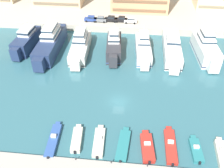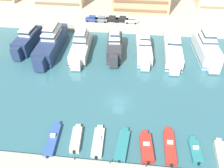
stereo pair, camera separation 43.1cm
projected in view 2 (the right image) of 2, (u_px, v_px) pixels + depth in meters
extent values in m
plane|color=#336670|center=(118.00, 102.00, 54.80)|extent=(400.00, 400.00, 0.00)
cube|color=navy|center=(28.00, 41.00, 72.26)|extent=(4.79, 12.73, 4.05)
cube|color=navy|center=(17.00, 53.00, 66.63)|extent=(2.40, 2.20, 3.44)
cube|color=#192347|center=(29.00, 45.00, 73.08)|extent=(4.84, 12.86, 0.24)
cube|color=white|center=(27.00, 30.00, 71.20)|extent=(3.51, 5.42, 1.66)
cube|color=#233342|center=(27.00, 30.00, 71.10)|extent=(3.56, 5.47, 0.60)
cylinder|color=silver|center=(27.00, 24.00, 70.74)|extent=(0.16, 0.16, 1.80)
cube|color=navy|center=(38.00, 33.00, 78.01)|extent=(3.59, 1.07, 0.20)
cube|color=navy|center=(52.00, 44.00, 70.95)|extent=(5.08, 18.79, 4.01)
cube|color=navy|center=(39.00, 64.00, 62.74)|extent=(2.71, 2.47, 3.41)
cube|color=#334C7F|center=(52.00, 48.00, 71.76)|extent=(5.13, 18.98, 0.24)
cube|color=white|center=(52.00, 32.00, 70.27)|extent=(3.89, 7.91, 1.67)
cube|color=#233342|center=(51.00, 32.00, 70.17)|extent=(3.94, 7.99, 0.60)
cube|color=white|center=(51.00, 28.00, 69.35)|extent=(3.04, 6.17, 1.29)
cube|color=#233342|center=(51.00, 27.00, 69.27)|extent=(3.07, 6.23, 0.47)
cylinder|color=silver|center=(51.00, 21.00, 69.31)|extent=(0.16, 0.16, 1.80)
cube|color=navy|center=(61.00, 31.00, 79.15)|extent=(4.16, 0.95, 0.20)
cube|color=silver|center=(81.00, 47.00, 70.35)|extent=(5.28, 15.68, 2.99)
cube|color=silver|center=(76.00, 65.00, 63.48)|extent=(2.57, 2.36, 2.54)
cube|color=black|center=(81.00, 50.00, 70.95)|extent=(5.34, 15.83, 0.24)
cube|color=white|center=(81.00, 38.00, 69.80)|extent=(3.83, 6.67, 1.67)
cube|color=#233342|center=(81.00, 38.00, 69.70)|extent=(3.88, 6.74, 0.60)
cube|color=white|center=(81.00, 33.00, 68.81)|extent=(2.99, 5.20, 1.50)
cube|color=#233342|center=(81.00, 32.00, 68.72)|extent=(3.02, 5.25, 0.54)
cylinder|color=silver|center=(81.00, 26.00, 68.54)|extent=(0.16, 0.16, 1.80)
cube|color=silver|center=(85.00, 36.00, 77.15)|extent=(3.84, 1.10, 0.20)
cube|color=#333338|center=(115.00, 47.00, 69.57)|extent=(4.75, 12.47, 3.78)
cube|color=#333338|center=(114.00, 61.00, 64.05)|extent=(2.28, 2.10, 3.21)
cube|color=#334C7F|center=(115.00, 51.00, 70.34)|extent=(4.80, 12.60, 0.24)
cube|color=white|center=(115.00, 38.00, 68.69)|extent=(3.40, 5.34, 1.35)
cube|color=#233342|center=(115.00, 37.00, 68.61)|extent=(3.44, 5.39, 0.48)
cube|color=white|center=(115.00, 33.00, 67.83)|extent=(2.65, 4.16, 1.42)
cube|color=#233342|center=(115.00, 33.00, 67.74)|extent=(2.69, 4.21, 0.51)
cylinder|color=silver|center=(115.00, 26.00, 67.43)|extent=(0.16, 0.16, 1.80)
cube|color=#333338|center=(115.00, 39.00, 75.23)|extent=(3.38, 1.13, 0.20)
cube|color=white|center=(144.00, 49.00, 69.61)|extent=(4.84, 14.56, 3.01)
cube|color=white|center=(145.00, 65.00, 63.27)|extent=(2.30, 2.12, 2.56)
cube|color=#334C7F|center=(143.00, 52.00, 70.23)|extent=(4.88, 14.70, 0.24)
cube|color=white|center=(144.00, 40.00, 69.10)|extent=(3.46, 6.20, 1.34)
cube|color=#233342|center=(144.00, 40.00, 69.01)|extent=(3.50, 6.26, 0.48)
cube|color=white|center=(145.00, 36.00, 68.26)|extent=(2.70, 4.84, 1.34)
cube|color=#233342|center=(145.00, 35.00, 68.18)|extent=(2.73, 4.88, 0.48)
cylinder|color=silver|center=(145.00, 29.00, 67.99)|extent=(0.16, 0.16, 1.80)
cube|color=white|center=(142.00, 38.00, 75.99)|extent=(3.43, 1.10, 0.20)
cube|color=white|center=(172.00, 48.00, 69.67)|extent=(4.75, 18.17, 3.22)
cube|color=white|center=(175.00, 69.00, 61.83)|extent=(2.48, 2.26, 2.74)
cube|color=black|center=(172.00, 52.00, 70.32)|extent=(4.80, 18.35, 0.24)
cube|color=white|center=(173.00, 38.00, 69.19)|extent=(3.60, 7.66, 1.68)
cube|color=#233342|center=(174.00, 38.00, 69.09)|extent=(3.64, 7.73, 0.60)
cylinder|color=silver|center=(174.00, 31.00, 68.99)|extent=(0.16, 0.16, 1.80)
cube|color=white|center=(170.00, 35.00, 77.48)|extent=(3.79, 0.97, 0.20)
cube|color=white|center=(206.00, 49.00, 68.46)|extent=(5.90, 14.47, 4.05)
cube|color=white|center=(215.00, 66.00, 62.02)|extent=(2.84, 2.61, 3.45)
cube|color=#192347|center=(205.00, 54.00, 69.28)|extent=(5.96, 14.61, 0.24)
cube|color=white|center=(207.00, 39.00, 67.61)|extent=(4.21, 6.21, 1.32)
cube|color=#233342|center=(207.00, 38.00, 67.53)|extent=(4.27, 6.27, 0.47)
cube|color=white|center=(209.00, 34.00, 66.75)|extent=(3.29, 4.84, 1.44)
cube|color=#233342|center=(209.00, 34.00, 66.67)|extent=(3.33, 4.89, 0.52)
cylinder|color=silver|center=(209.00, 27.00, 66.44)|extent=(0.16, 0.16, 1.80)
cube|color=white|center=(199.00, 39.00, 74.91)|extent=(4.17, 1.21, 0.20)
cube|color=#33569E|center=(53.00, 140.00, 46.12)|extent=(2.13, 7.53, 0.79)
cube|color=#33569E|center=(58.00, 124.00, 49.29)|extent=(0.98, 0.82, 0.67)
cube|color=silver|center=(53.00, 135.00, 46.15)|extent=(0.97, 0.65, 0.52)
cube|color=#283847|center=(53.00, 134.00, 46.32)|extent=(0.85, 0.13, 0.31)
cube|color=black|center=(47.00, 158.00, 42.98)|extent=(0.38, 0.30, 0.60)
cube|color=beige|center=(76.00, 139.00, 46.10)|extent=(2.21, 5.56, 0.99)
cube|color=beige|center=(78.00, 127.00, 48.49)|extent=(1.01, 0.86, 0.85)
cube|color=black|center=(74.00, 152.00, 43.75)|extent=(0.38, 0.31, 0.60)
cube|color=beige|center=(98.00, 142.00, 45.76)|extent=(2.18, 6.48, 0.72)
cube|color=beige|center=(100.00, 128.00, 48.55)|extent=(1.08, 0.90, 0.62)
cube|color=silver|center=(98.00, 138.00, 45.76)|extent=(1.07, 0.65, 0.47)
cube|color=#283847|center=(98.00, 137.00, 45.94)|extent=(0.95, 0.12, 0.28)
cube|color=black|center=(96.00, 157.00, 43.03)|extent=(0.37, 0.30, 0.60)
cube|color=teal|center=(122.00, 146.00, 45.07)|extent=(2.49, 6.86, 0.85)
cube|color=teal|center=(125.00, 130.00, 47.96)|extent=(1.15, 0.97, 0.72)
cube|color=black|center=(119.00, 162.00, 42.26)|extent=(0.38, 0.31, 0.60)
cube|color=red|center=(146.00, 148.00, 44.51)|extent=(2.72, 6.00, 1.08)
cube|color=red|center=(145.00, 134.00, 47.11)|extent=(1.25, 1.07, 0.92)
cube|color=silver|center=(147.00, 144.00, 44.38)|extent=(1.21, 0.72, 0.41)
cube|color=#283847|center=(146.00, 142.00, 44.56)|extent=(1.05, 0.19, 0.25)
cube|color=black|center=(148.00, 163.00, 42.00)|extent=(0.39, 0.32, 0.60)
cube|color=red|center=(170.00, 147.00, 44.95)|extent=(1.99, 7.52, 0.74)
cube|color=red|center=(168.00, 129.00, 48.17)|extent=(1.07, 0.88, 0.63)
cube|color=silver|center=(170.00, 142.00, 45.01)|extent=(1.06, 0.61, 0.49)
cube|color=#283847|center=(170.00, 141.00, 45.18)|extent=(0.96, 0.09, 0.29)
cube|color=black|center=(172.00, 165.00, 41.80)|extent=(0.36, 0.28, 0.60)
cube|color=teal|center=(195.00, 151.00, 44.20)|extent=(2.10, 5.07, 0.79)
cube|color=teal|center=(192.00, 138.00, 46.42)|extent=(1.04, 0.87, 0.67)
cube|color=silver|center=(196.00, 147.00, 44.12)|extent=(1.02, 0.66, 0.40)
cube|color=#283847|center=(195.00, 146.00, 44.30)|extent=(0.90, 0.14, 0.24)
cube|color=black|center=(199.00, 164.00, 42.02)|extent=(0.38, 0.30, 0.60)
cube|color=beige|center=(221.00, 156.00, 43.31)|extent=(2.02, 5.96, 0.99)
cube|color=beige|center=(218.00, 141.00, 45.85)|extent=(0.98, 0.82, 0.84)
cube|color=silver|center=(222.00, 151.00, 43.17)|extent=(0.97, 0.65, 0.55)
cube|color=#283847|center=(222.00, 149.00, 43.34)|extent=(0.86, 0.12, 0.33)
cube|color=#28428E|center=(92.00, 19.00, 82.25)|extent=(4.12, 1.74, 0.80)
cube|color=#28428E|center=(92.00, 17.00, 81.78)|extent=(2.11, 1.58, 0.68)
cube|color=#1E2833|center=(92.00, 17.00, 81.78)|extent=(2.07, 1.59, 0.37)
cylinder|color=black|center=(87.00, 21.00, 81.97)|extent=(0.64, 0.23, 0.64)
cylinder|color=black|center=(88.00, 19.00, 83.29)|extent=(0.64, 0.23, 0.64)
cylinder|color=black|center=(95.00, 22.00, 81.71)|extent=(0.64, 0.23, 0.64)
cylinder|color=black|center=(96.00, 19.00, 83.03)|extent=(0.64, 0.23, 0.64)
cube|color=slate|center=(101.00, 20.00, 81.94)|extent=(4.14, 1.80, 0.80)
cube|color=slate|center=(102.00, 18.00, 81.46)|extent=(2.14, 1.61, 0.68)
cube|color=#1E2833|center=(102.00, 18.00, 81.46)|extent=(2.10, 1.63, 0.37)
cylinder|color=black|center=(97.00, 22.00, 81.67)|extent=(0.65, 0.24, 0.64)
cylinder|color=black|center=(98.00, 19.00, 82.99)|extent=(0.65, 0.24, 0.64)
cylinder|color=black|center=(105.00, 22.00, 81.38)|extent=(0.65, 0.24, 0.64)
cylinder|color=black|center=(106.00, 20.00, 82.70)|extent=(0.65, 0.24, 0.64)
cube|color=black|center=(112.00, 19.00, 82.12)|extent=(4.21, 2.00, 0.80)
cube|color=black|center=(112.00, 17.00, 81.64)|extent=(2.21, 1.71, 0.68)
cube|color=#1E2833|center=(112.00, 17.00, 81.64)|extent=(2.17, 1.72, 0.37)
cylinder|color=black|center=(107.00, 21.00, 81.91)|extent=(0.65, 0.27, 0.64)
cylinder|color=black|center=(108.00, 19.00, 83.22)|extent=(0.65, 0.27, 0.64)
cylinder|color=black|center=(115.00, 22.00, 81.52)|extent=(0.65, 0.27, 0.64)
cylinder|color=black|center=(116.00, 20.00, 82.83)|extent=(0.65, 0.27, 0.64)
cube|color=black|center=(122.00, 20.00, 81.84)|extent=(4.14, 1.80, 0.80)
cube|color=black|center=(123.00, 18.00, 81.36)|extent=(2.14, 1.61, 0.68)
cube|color=#1E2833|center=(123.00, 18.00, 81.36)|extent=(2.10, 1.63, 0.37)
cylinder|color=black|center=(118.00, 22.00, 81.58)|extent=(0.65, 0.24, 0.64)
cylinder|color=black|center=(118.00, 20.00, 82.89)|extent=(0.65, 0.24, 0.64)
cylinder|color=black|center=(126.00, 22.00, 81.29)|extent=(0.65, 0.24, 0.64)
cylinder|color=black|center=(127.00, 20.00, 82.60)|extent=(0.65, 0.24, 0.64)
cube|color=white|center=(131.00, 21.00, 81.18)|extent=(4.10, 1.71, 0.80)
cube|color=white|center=(132.00, 19.00, 80.71)|extent=(2.10, 1.57, 0.68)
cube|color=#1E2833|center=(132.00, 19.00, 80.71)|extent=(2.06, 1.58, 0.37)
cylinder|color=black|center=(127.00, 23.00, 80.89)|extent=(0.64, 0.22, 0.64)
cylinder|color=black|center=(127.00, 21.00, 82.21)|extent=(0.64, 0.22, 0.64)
cylinder|color=black|center=(135.00, 23.00, 80.65)|extent=(0.64, 0.22, 0.64)
cylinder|color=black|center=(136.00, 21.00, 81.97)|extent=(0.64, 0.22, 0.64)
cube|color=#6D5F4B|center=(57.00, 4.00, 90.61)|extent=(16.63, 0.24, 0.90)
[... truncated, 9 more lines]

